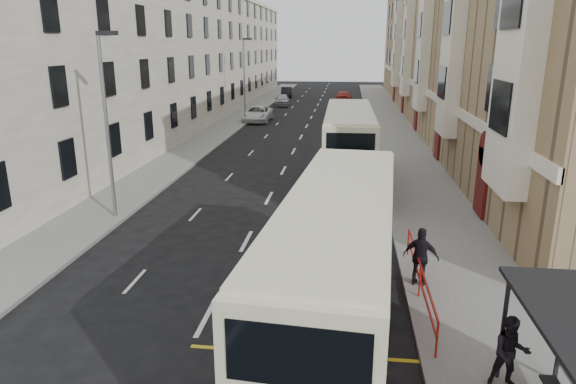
# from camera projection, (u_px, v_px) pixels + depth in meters

# --- Properties ---
(pavement_right) EXTENTS (4.00, 120.00, 0.15)m
(pavement_right) POSITION_uv_depth(u_px,v_px,m) (401.00, 147.00, 38.77)
(pavement_right) COLOR slate
(pavement_right) RESTS_ON ground
(pavement_left) EXTENTS (3.00, 120.00, 0.15)m
(pavement_left) POSITION_uv_depth(u_px,v_px,m) (202.00, 143.00, 40.50)
(pavement_left) COLOR slate
(pavement_left) RESTS_ON ground
(kerb_right) EXTENTS (0.25, 120.00, 0.15)m
(kerb_right) POSITION_uv_depth(u_px,v_px,m) (375.00, 147.00, 39.00)
(kerb_right) COLOR gray
(kerb_right) RESTS_ON ground
(kerb_left) EXTENTS (0.25, 120.00, 0.15)m
(kerb_left) POSITION_uv_depth(u_px,v_px,m) (220.00, 143.00, 40.33)
(kerb_left) COLOR gray
(kerb_left) RESTS_ON ground
(road_markings) EXTENTS (10.00, 110.00, 0.01)m
(road_markings) POSITION_uv_depth(u_px,v_px,m) (311.00, 119.00, 53.99)
(road_markings) COLOR silver
(road_markings) RESTS_ON ground
(terrace_right) EXTENTS (10.75, 79.00, 15.25)m
(terrace_right) POSITION_uv_depth(u_px,v_px,m) (462.00, 45.00, 50.60)
(terrace_right) COLOR #987E58
(terrace_right) RESTS_ON ground
(terrace_left) EXTENTS (9.18, 79.00, 13.25)m
(terrace_left) POSITION_uv_depth(u_px,v_px,m) (185.00, 54.00, 54.14)
(terrace_left) COLOR silver
(terrace_left) RESTS_ON ground
(guard_railing) EXTENTS (0.06, 6.56, 1.01)m
(guard_railing) POSITION_uv_depth(u_px,v_px,m) (420.00, 275.00, 15.62)
(guard_railing) COLOR #B41E14
(guard_railing) RESTS_ON pavement_right
(street_lamp_near) EXTENTS (0.93, 0.18, 8.00)m
(street_lamp_near) POSITION_uv_depth(u_px,v_px,m) (107.00, 116.00, 21.93)
(street_lamp_near) COLOR gray
(street_lamp_near) RESTS_ON pavement_left
(street_lamp_far) EXTENTS (0.93, 0.18, 8.00)m
(street_lamp_far) POSITION_uv_depth(u_px,v_px,m) (245.00, 75.00, 50.54)
(street_lamp_far) COLOR gray
(street_lamp_far) RESTS_ON pavement_left
(double_decker_front) EXTENTS (3.37, 10.94, 4.29)m
(double_decker_front) POSITION_uv_depth(u_px,v_px,m) (337.00, 276.00, 12.52)
(double_decker_front) COLOR beige
(double_decker_front) RESTS_ON ground
(double_decker_rear) EXTENTS (2.61, 10.85, 4.32)m
(double_decker_rear) POSITION_uv_depth(u_px,v_px,m) (348.00, 149.00, 27.48)
(double_decker_rear) COLOR beige
(double_decker_rear) RESTS_ON ground
(pedestrian_mid) EXTENTS (0.86, 0.68, 1.74)m
(pedestrian_mid) POSITION_uv_depth(u_px,v_px,m) (511.00, 353.00, 11.42)
(pedestrian_mid) COLOR black
(pedestrian_mid) RESTS_ON pavement_right
(pedestrian_far) EXTENTS (1.22, 0.80, 1.93)m
(pedestrian_far) POSITION_uv_depth(u_px,v_px,m) (421.00, 257.00, 16.30)
(pedestrian_far) COLOR black
(pedestrian_far) RESTS_ON pavement_right
(white_van) EXTENTS (2.56, 5.53, 1.53)m
(white_van) POSITION_uv_depth(u_px,v_px,m) (258.00, 114.00, 51.91)
(white_van) COLOR white
(white_van) RESTS_ON ground
(car_silver) EXTENTS (2.11, 4.49, 1.49)m
(car_silver) POSITION_uv_depth(u_px,v_px,m) (282.00, 100.00, 65.03)
(car_silver) COLOR #A2A5A9
(car_silver) RESTS_ON ground
(car_dark) EXTENTS (1.94, 4.53, 1.45)m
(car_dark) POSITION_uv_depth(u_px,v_px,m) (286.00, 92.00, 75.48)
(car_dark) COLOR black
(car_dark) RESTS_ON ground
(car_red) EXTENTS (2.49, 5.38, 1.52)m
(car_red) POSITION_uv_depth(u_px,v_px,m) (343.00, 97.00, 68.07)
(car_red) COLOR #B02E1C
(car_red) RESTS_ON ground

